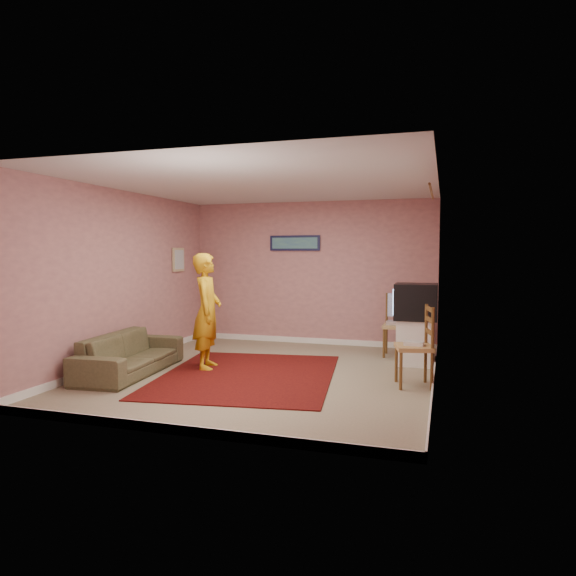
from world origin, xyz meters
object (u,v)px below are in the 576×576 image
(chair_b, at_px, (414,337))
(tv_cabinet, at_px, (415,342))
(sofa, at_px, (130,354))
(crt_tv, at_px, (416,302))
(chair_a, at_px, (398,318))
(person, at_px, (207,311))

(chair_b, bearing_deg, tv_cabinet, 169.07)
(sofa, bearing_deg, crt_tv, -69.85)
(sofa, bearing_deg, chair_a, -61.25)
(chair_a, relative_size, sofa, 0.29)
(chair_a, distance_m, person, 3.07)
(chair_a, relative_size, chair_b, 0.99)
(tv_cabinet, bearing_deg, chair_a, 119.86)
(tv_cabinet, height_order, person, person)
(person, bearing_deg, chair_a, -71.74)
(crt_tv, distance_m, person, 3.08)
(tv_cabinet, bearing_deg, sofa, -155.02)
(tv_cabinet, distance_m, sofa, 4.14)
(crt_tv, relative_size, chair_a, 1.16)
(chair_a, bearing_deg, tv_cabinet, -60.33)
(chair_a, distance_m, chair_b, 1.86)
(crt_tv, xyz_separation_m, person, (-2.86, -1.15, -0.11))
(person, bearing_deg, crt_tv, -83.33)
(tv_cabinet, relative_size, sofa, 0.36)
(chair_b, height_order, person, person)
(chair_a, bearing_deg, sofa, -146.57)
(chair_a, distance_m, sofa, 4.14)
(sofa, relative_size, person, 1.14)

